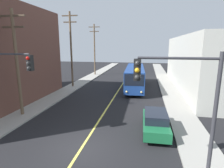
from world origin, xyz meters
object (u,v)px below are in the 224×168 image
utility_pole_mid (71,47)px  traffic_signal_left_corner (5,77)px  parked_car_green (155,122)px  city_bus (135,76)px  traffic_signal_right_corner (180,93)px  utility_pole_near (17,59)px  utility_pole_far (94,47)px

utility_pole_mid → traffic_signal_left_corner: bearing=-82.7°
utility_pole_mid → parked_car_green: bearing=-47.8°
city_bus → traffic_signal_right_corner: bearing=-80.4°
utility_pole_near → traffic_signal_right_corner: utility_pole_near is taller
parked_car_green → utility_pole_near: (-12.00, 1.14, 4.43)m
city_bus → utility_pole_far: bearing=130.6°
city_bus → utility_pole_near: size_ratio=1.32×
utility_pole_mid → traffic_signal_left_corner: 16.22m
utility_pole_mid → traffic_signal_right_corner: bearing=-54.5°
city_bus → traffic_signal_right_corner: size_ratio=2.04×
utility_pole_mid → traffic_signal_right_corner: (12.86, -18.02, -1.92)m
utility_pole_near → traffic_signal_right_corner: size_ratio=1.54×
city_bus → utility_pole_mid: bearing=-174.2°
utility_pole_far → traffic_signal_right_corner: bearing=-67.1°
utility_pole_far → traffic_signal_left_corner: bearing=-86.3°
utility_pole_far → traffic_signal_right_corner: utility_pole_far is taller
parked_car_green → city_bus: bearing=99.8°
city_bus → traffic_signal_left_corner: size_ratio=2.04×
utility_pole_far → parked_car_green: bearing=-64.8°
utility_pole_mid → utility_pole_far: utility_pole_mid is taller
city_bus → parked_car_green: size_ratio=2.76×
utility_pole_mid → utility_pole_near: bearing=-89.4°
parked_car_green → utility_pole_far: (-11.92, 25.37, 5.14)m
parked_car_green → traffic_signal_right_corner: 5.82m
traffic_signal_left_corner → traffic_signal_right_corner: 11.01m
parked_car_green → utility_pole_mid: size_ratio=0.40×
utility_pole_far → utility_pole_near: bearing=-90.2°
traffic_signal_right_corner → utility_pole_mid: bearing=125.5°
utility_pole_near → utility_pole_mid: bearing=90.6°
utility_pole_far → traffic_signal_left_corner: 28.06m
city_bus → utility_pole_far: (-9.44, 11.00, 4.17)m
utility_pole_near → utility_pole_mid: utility_pole_mid is taller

